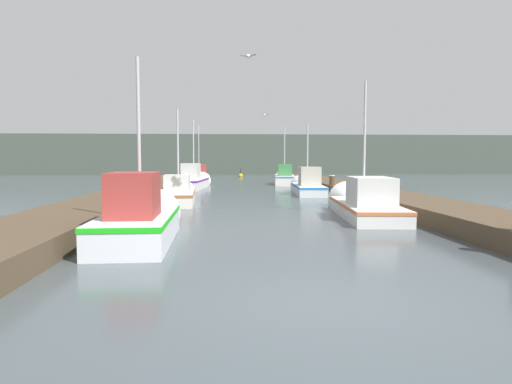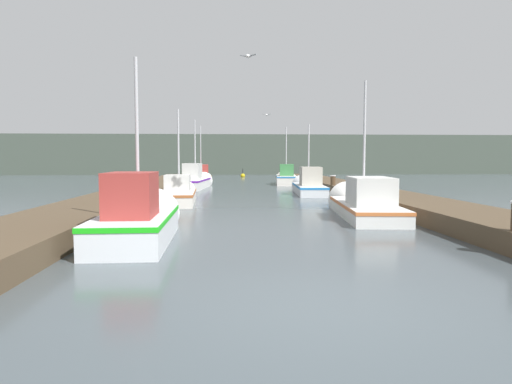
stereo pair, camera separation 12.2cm
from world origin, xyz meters
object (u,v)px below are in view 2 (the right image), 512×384
Objects in this scene: mooring_piling_2 at (132,198)px; seagull_1 at (267,115)px; mooring_piling_3 at (333,185)px; fishing_boat_4 at (196,181)px; fishing_boat_3 at (308,185)px; mooring_piling_0 at (286,172)px; fishing_boat_2 at (180,194)px; seagull_lead at (248,56)px; fishing_boat_0 at (140,218)px; fishing_boat_6 at (201,176)px; channel_buoy at (243,176)px; fishing_boat_1 at (362,203)px; fishing_boat_5 at (286,178)px.

seagull_1 is at bearing 67.05° from mooring_piling_2.
fishing_boat_4 is at bearing 142.65° from mooring_piling_3.
fishing_boat_4 is (-6.40, 4.87, 0.05)m from fishing_boat_3.
mooring_piling_3 is at bearing -89.06° from mooring_piling_0.
fishing_boat_2 is 4.07× the size of mooring_piling_0.
fishing_boat_0 is at bearing -100.88° from seagull_lead.
fishing_boat_4 is 9.53m from mooring_piling_3.
mooring_piling_3 is 10.84m from seagull_lead.
fishing_boat_2 is 1.01× the size of fishing_boat_6.
mooring_piling_0 is at bearing -52.51° from channel_buoy.
fishing_boat_1 is (6.53, 4.19, -0.09)m from fishing_boat_0.
fishing_boat_5 reaches higher than mooring_piling_2.
fishing_boat_3 is 1.20× the size of fishing_boat_6.
fishing_boat_3 is at bearing 142.21° from mooring_piling_3.
fishing_boat_6 is (-0.19, 8.24, -0.00)m from fishing_boat_4.
mooring_piling_2 is 1.89× the size of seagull_lead.
mooring_piling_0 is 1.21× the size of mooring_piling_2.
channel_buoy is 17.43m from seagull_1.
fishing_boat_1 reaches higher than mooring_piling_0.
fishing_boat_2 is at bearing 89.14° from fishing_boat_0.
seagull_lead is at bearing -73.40° from fishing_boat_4.
fishing_boat_1 is 11.29× the size of seagull_lead.
fishing_boat_6 is 16.03m from mooring_piling_3.
fishing_boat_4 is at bearing 121.83° from seagull_lead.
fishing_boat_6 is at bearing -113.36° from channel_buoy.
mooring_piling_3 is (7.76, -14.02, 0.05)m from fishing_boat_6.
channel_buoy is at bearing 81.12° from mooring_piling_2.
fishing_boat_0 reaches higher than fishing_boat_2.
fishing_boat_3 is 21.92m from channel_buoy.
channel_buoy is (3.53, 16.86, -0.32)m from fishing_boat_4.
channel_buoy is at bearing 83.22° from fishing_boat_0.
mooring_piling_0 reaches higher than channel_buoy.
fishing_boat_6 reaches higher than fishing_boat_5.
fishing_boat_6 is at bearing 120.32° from fishing_boat_3.
mooring_piling_2 is (-1.23, -13.57, 0.07)m from fishing_boat_4.
seagull_1 reaches higher than fishing_boat_3.
fishing_boat_6 reaches higher than fishing_boat_0.
fishing_boat_1 is 26.46m from mooring_piling_0.
seagull_lead reaches higher than mooring_piling_0.
fishing_boat_5 is at bearing -37.53° from fishing_boat_6.
fishing_boat_4 is 6.21× the size of mooring_piling_2.
channel_buoy is (3.72, 8.61, -0.32)m from fishing_boat_6.
fishing_boat_1 reaches higher than mooring_piling_2.
fishing_boat_1 reaches higher than fishing_boat_4.
fishing_boat_6 reaches higher than mooring_piling_0.
fishing_boat_5 is (6.32, 3.96, -0.00)m from fishing_boat_4.
mooring_piling_3 is 1.81× the size of seagull_lead.
fishing_boat_3 is 4.82× the size of mooring_piling_0.
fishing_boat_3 is 6.78m from seagull_1.
fishing_boat_5 is 4.12× the size of mooring_piling_0.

